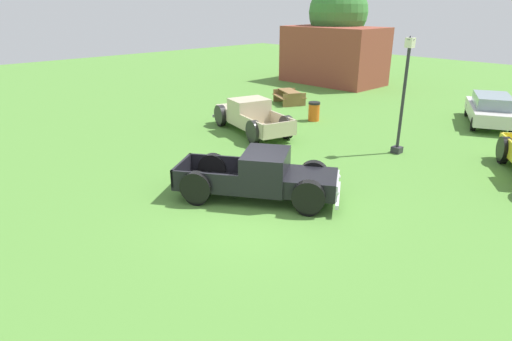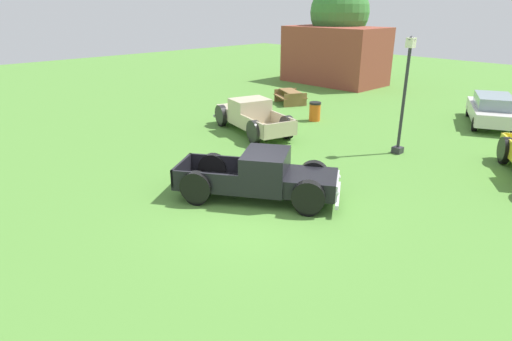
# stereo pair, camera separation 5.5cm
# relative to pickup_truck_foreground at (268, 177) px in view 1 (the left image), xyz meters

# --- Properties ---
(ground_plane) EXTENTS (80.00, 80.00, 0.00)m
(ground_plane) POSITION_rel_pickup_truck_foreground_xyz_m (0.37, -0.97, -0.71)
(ground_plane) COLOR #548C38
(pickup_truck_foreground) EXTENTS (5.02, 4.16, 1.50)m
(pickup_truck_foreground) POSITION_rel_pickup_truck_foreground_xyz_m (0.00, 0.00, 0.00)
(pickup_truck_foreground) COLOR black
(pickup_truck_foreground) RESTS_ON ground_plane
(pickup_truck_behind_right) EXTENTS (5.21, 2.98, 1.51)m
(pickup_truck_behind_right) POSITION_rel_pickup_truck_foreground_xyz_m (-5.97, 4.79, 0.00)
(pickup_truck_behind_right) COLOR #C6B793
(pickup_truck_behind_right) RESTS_ON ground_plane
(sedan_distant_a) EXTENTS (3.60, 4.78, 1.48)m
(sedan_distant_a) POSITION_rel_pickup_truck_foreground_xyz_m (1.42, 13.97, 0.06)
(sedan_distant_a) COLOR silver
(sedan_distant_a) RESTS_ON ground_plane
(lamp_post_near) EXTENTS (0.36, 0.36, 4.48)m
(lamp_post_near) POSITION_rel_pickup_truck_foreground_xyz_m (0.51, 6.83, 1.63)
(lamp_post_near) COLOR #2D2D33
(lamp_post_near) RESTS_ON ground_plane
(picnic_table) EXTENTS (2.27, 2.12, 0.78)m
(picnic_table) POSITION_rel_pickup_truck_foreground_xyz_m (-8.55, 10.49, -0.22)
(picnic_table) COLOR olive
(picnic_table) RESTS_ON ground_plane
(trash_can) EXTENTS (0.59, 0.59, 0.95)m
(trash_can) POSITION_rel_pickup_truck_foreground_xyz_m (-5.02, 8.42, -0.23)
(trash_can) COLOR orange
(trash_can) RESTS_ON ground_plane
(oak_tree_center) EXTENTS (4.36, 4.36, 7.15)m
(oak_tree_center) POSITION_rel_pickup_truck_foreground_xyz_m (-12.04, 19.63, 4.24)
(oak_tree_center) COLOR brown
(oak_tree_center) RESTS_ON ground_plane
(brick_pavilion) EXTENTS (7.13, 4.03, 4.02)m
(brick_pavilion) POSITION_rel_pickup_truck_foreground_xyz_m (-11.18, 18.19, 1.30)
(brick_pavilion) COLOR brown
(brick_pavilion) RESTS_ON ground_plane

